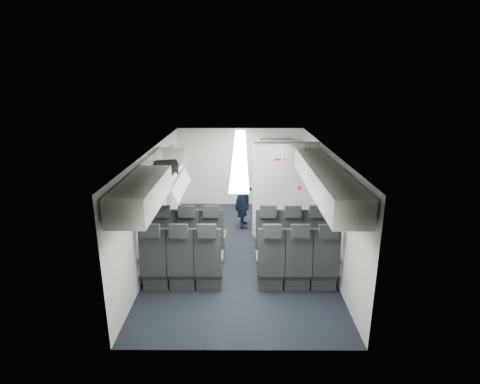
{
  "coord_description": "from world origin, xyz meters",
  "views": [
    {
      "loc": [
        0.03,
        -7.12,
        3.46
      ],
      "look_at": [
        0.0,
        0.4,
        1.15
      ],
      "focal_mm": 28.0,
      "sensor_mm": 36.0,
      "label": 1
    }
  ],
  "objects_px": {
    "carry_on_bag": "(166,168)",
    "galley_unit": "(275,174)",
    "seat_row_front": "(240,243)",
    "boarding_door": "(172,186)",
    "flight_attendant": "(244,194)",
    "seat_row_mid": "(240,266)"
  },
  "relations": [
    {
      "from": "carry_on_bag",
      "to": "seat_row_mid",
      "type": "bearing_deg",
      "value": -58.35
    },
    {
      "from": "seat_row_mid",
      "to": "carry_on_bag",
      "type": "height_order",
      "value": "carry_on_bag"
    },
    {
      "from": "boarding_door",
      "to": "carry_on_bag",
      "type": "xyz_separation_m",
      "value": [
        0.23,
        -1.68,
        0.84
      ]
    },
    {
      "from": "seat_row_front",
      "to": "seat_row_mid",
      "type": "distance_m",
      "value": 0.9
    },
    {
      "from": "boarding_door",
      "to": "flight_attendant",
      "type": "relative_size",
      "value": 1.13
    },
    {
      "from": "seat_row_mid",
      "to": "seat_row_front",
      "type": "bearing_deg",
      "value": 90.0
    },
    {
      "from": "flight_attendant",
      "to": "boarding_door",
      "type": "bearing_deg",
      "value": 77.89
    },
    {
      "from": "seat_row_mid",
      "to": "galley_unit",
      "type": "height_order",
      "value": "galley_unit"
    },
    {
      "from": "boarding_door",
      "to": "carry_on_bag",
      "type": "bearing_deg",
      "value": -82.36
    },
    {
      "from": "seat_row_mid",
      "to": "boarding_door",
      "type": "distance_m",
      "value": 3.45
    },
    {
      "from": "seat_row_mid",
      "to": "flight_attendant",
      "type": "bearing_deg",
      "value": 88.3
    },
    {
      "from": "seat_row_front",
      "to": "seat_row_mid",
      "type": "relative_size",
      "value": 1.0
    },
    {
      "from": "seat_row_mid",
      "to": "flight_attendant",
      "type": "xyz_separation_m",
      "value": [
        0.08,
        2.77,
        0.42
      ]
    },
    {
      "from": "seat_row_front",
      "to": "carry_on_bag",
      "type": "bearing_deg",
      "value": 163.91
    },
    {
      "from": "galley_unit",
      "to": "seat_row_front",
      "type": "bearing_deg",
      "value": -106.28
    },
    {
      "from": "flight_attendant",
      "to": "carry_on_bag",
      "type": "bearing_deg",
      "value": 129.43
    },
    {
      "from": "seat_row_mid",
      "to": "boarding_door",
      "type": "xyz_separation_m",
      "value": [
        -1.64,
        2.99,
        0.55
      ]
    },
    {
      "from": "seat_row_front",
      "to": "carry_on_bag",
      "type": "xyz_separation_m",
      "value": [
        -1.41,
        0.41,
        1.39
      ]
    },
    {
      "from": "galley_unit",
      "to": "flight_attendant",
      "type": "height_order",
      "value": "galley_unit"
    },
    {
      "from": "boarding_door",
      "to": "seat_row_mid",
      "type": "bearing_deg",
      "value": -61.23
    },
    {
      "from": "carry_on_bag",
      "to": "galley_unit",
      "type": "bearing_deg",
      "value": 34.7
    },
    {
      "from": "seat_row_front",
      "to": "boarding_door",
      "type": "xyz_separation_m",
      "value": [
        -1.64,
        2.09,
        0.55
      ]
    }
  ]
}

